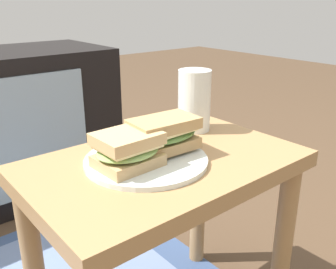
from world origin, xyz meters
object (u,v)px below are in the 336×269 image
sandwich_front (126,149)px  beer_glass (194,101)px  plate (146,160)px  sandwich_back (164,134)px

sandwich_front → beer_glass: 0.27m
plate → sandwich_front: sandwich_front is taller
sandwich_front → sandwich_back: size_ratio=0.84×
sandwich_front → sandwich_back: sandwich_back is taller
plate → sandwich_front: bearing=-177.3°
sandwich_back → beer_glass: size_ratio=1.02×
sandwich_front → beer_glass: (0.26, 0.09, 0.03)m
beer_glass → plate: bearing=-157.9°
plate → beer_glass: size_ratio=1.65×
sandwich_front → sandwich_back: bearing=2.7°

